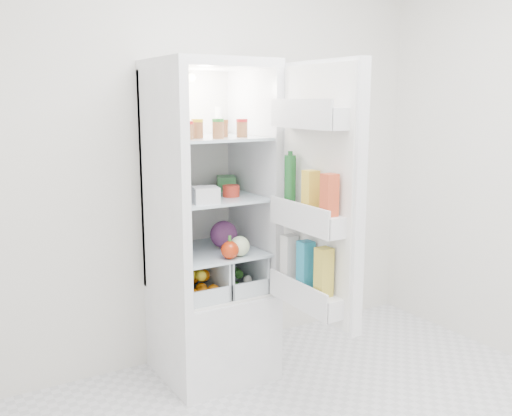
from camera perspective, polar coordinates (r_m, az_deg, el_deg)
room_walls at (r=2.29m, az=13.81°, el=10.61°), size 3.02×3.02×2.61m
refrigerator at (r=3.33m, az=-4.85°, el=-5.32°), size 0.60×0.60×1.80m
shelf_low at (r=3.26m, az=-4.38°, el=-4.32°), size 0.49×0.53×0.01m
shelf_mid at (r=3.19m, az=-4.46°, el=1.07°), size 0.49×0.53×0.02m
shelf_top at (r=3.15m, az=-4.55°, el=7.00°), size 0.49×0.53×0.02m
crisper_left at (r=3.24m, az=-6.29°, el=-6.81°), size 0.23×0.46×0.22m
crisper_right at (r=3.35m, az=-2.47°, el=-6.19°), size 0.23×0.46×0.22m
condiment_jars at (r=3.03m, az=-4.24°, el=7.79°), size 0.38×0.16×0.08m
squeeze_bottle at (r=3.36m, az=-3.75°, el=8.72°), size 0.06×0.06×0.16m
tub_white at (r=2.98m, az=-5.06°, el=1.32°), size 0.16×0.16×0.08m
tin_red at (r=3.16m, az=-2.51°, el=1.72°), size 0.12×0.12×0.06m
foil_tray at (r=3.29m, az=-6.10°, el=1.78°), size 0.16×0.14×0.04m
tub_green at (r=3.38m, az=-3.01°, el=2.49°), size 0.16×0.18×0.08m
red_cabbage at (r=3.28m, az=-3.25°, el=-2.65°), size 0.16×0.16×0.16m
bell_pepper at (r=3.06m, az=-2.63°, el=-4.22°), size 0.10×0.10×0.10m
mushroom_bowl at (r=3.26m, az=-7.69°, el=-3.68°), size 0.17×0.17×0.06m
salad_bag at (r=3.11m, az=-1.65°, el=-3.83°), size 0.11×0.11×0.11m
citrus_pile at (r=3.23m, az=-6.07°, el=-7.41°), size 0.20×0.31×0.16m
veg_pile at (r=3.36m, az=-2.37°, el=-6.95°), size 0.16×0.30×0.10m
fridge_door at (r=2.85m, az=6.11°, el=0.77°), size 0.18×0.60×1.30m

